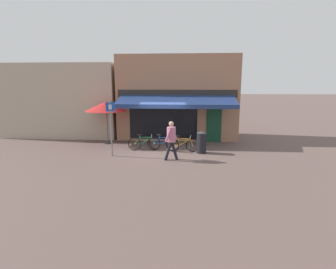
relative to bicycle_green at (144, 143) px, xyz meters
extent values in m
plane|color=brown|center=(0.93, -0.21, -0.38)|extent=(160.00, 160.00, 0.00)
cube|color=#9E7056|center=(1.64, 3.83, 2.24)|extent=(7.51, 3.00, 5.24)
cube|color=black|center=(0.81, 2.32, 0.87)|extent=(4.13, 0.04, 2.20)
cube|color=#143D28|center=(3.89, 2.32, 0.67)|extent=(0.90, 0.04, 2.10)
cube|color=#282623|center=(1.64, 2.31, 2.54)|extent=(7.14, 0.06, 0.44)
cube|color=navy|center=(1.64, 1.44, 2.22)|extent=(6.76, 1.79, 0.50)
cube|color=navy|center=(1.64, 0.56, 1.89)|extent=(6.76, 0.03, 0.20)
cube|color=tan|center=(-6.14, 4.33, 2.00)|extent=(7.65, 4.00, 4.77)
cylinder|color=#47494F|center=(1.13, 0.09, 0.17)|extent=(2.66, 0.04, 0.04)
cylinder|color=#47494F|center=(-0.15, 0.09, -0.11)|extent=(0.04, 0.04, 0.55)
cylinder|color=#47494F|center=(2.41, 0.09, -0.11)|extent=(0.04, 0.04, 0.55)
torus|color=black|center=(0.51, 0.05, -0.03)|extent=(0.72, 0.18, 0.72)
cylinder|color=#9E9EA3|center=(0.51, 0.05, -0.03)|extent=(0.08, 0.07, 0.07)
torus|color=black|center=(-0.50, -0.06, -0.03)|extent=(0.72, 0.18, 0.72)
cylinder|color=#9E9EA3|center=(-0.50, -0.06, -0.03)|extent=(0.08, 0.07, 0.07)
cylinder|color=#23703D|center=(0.12, 0.02, 0.13)|extent=(0.56, 0.12, 0.38)
cylinder|color=#23703D|center=(0.09, 0.03, 0.32)|extent=(0.62, 0.10, 0.05)
cylinder|color=#23703D|center=(-0.19, -0.01, 0.14)|extent=(0.12, 0.06, 0.38)
cylinder|color=#23703D|center=(-0.32, -0.04, -0.04)|extent=(0.36, 0.07, 0.05)
cylinder|color=#23703D|center=(-0.36, -0.03, 0.15)|extent=(0.31, 0.10, 0.37)
cylinder|color=#23703D|center=(0.45, 0.06, 0.14)|extent=(0.15, 0.05, 0.35)
cylinder|color=#9E9EA3|center=(-0.24, 0.00, 0.37)|extent=(0.06, 0.03, 0.11)
cube|color=black|center=(-0.26, 0.01, 0.44)|extent=(0.25, 0.13, 0.06)
cylinder|color=#9E9EA3|center=(0.39, 0.07, 0.38)|extent=(0.03, 0.04, 0.14)
cylinder|color=#9E9EA3|center=(0.39, 0.08, 0.45)|extent=(0.08, 0.52, 0.06)
torus|color=black|center=(1.54, -0.21, -0.03)|extent=(0.69, 0.33, 0.72)
cylinder|color=#9E9EA3|center=(1.54, -0.21, -0.03)|extent=(0.09, 0.08, 0.07)
torus|color=black|center=(0.53, 0.19, -0.03)|extent=(0.69, 0.33, 0.72)
cylinder|color=#9E9EA3|center=(0.53, 0.19, -0.03)|extent=(0.09, 0.08, 0.07)
cylinder|color=#1E4793|center=(1.15, -0.07, 0.13)|extent=(0.57, 0.27, 0.38)
cylinder|color=#1E4793|center=(1.11, -0.06, 0.32)|extent=(0.63, 0.28, 0.05)
cylinder|color=#1E4793|center=(0.85, 0.06, 0.14)|extent=(0.12, 0.06, 0.38)
cylinder|color=#1E4793|center=(0.71, 0.12, -0.03)|extent=(0.37, 0.17, 0.05)
cylinder|color=#1E4793|center=(0.67, 0.13, 0.15)|extent=(0.31, 0.16, 0.37)
cylinder|color=#1E4793|center=(1.48, -0.20, 0.14)|extent=(0.16, 0.07, 0.35)
cylinder|color=#9E9EA3|center=(0.79, 0.07, 0.38)|extent=(0.06, 0.04, 0.11)
cube|color=black|center=(0.78, 0.07, 0.45)|extent=(0.26, 0.18, 0.05)
cylinder|color=#9E9EA3|center=(1.42, -0.18, 0.38)|extent=(0.04, 0.04, 0.14)
cylinder|color=#9E9EA3|center=(1.42, -0.19, 0.45)|extent=(0.22, 0.49, 0.04)
torus|color=black|center=(2.57, -0.19, -0.03)|extent=(0.71, 0.17, 0.71)
cylinder|color=#9E9EA3|center=(2.57, -0.19, -0.03)|extent=(0.08, 0.07, 0.07)
torus|color=black|center=(1.52, -0.07, -0.03)|extent=(0.71, 0.17, 0.71)
cylinder|color=#9E9EA3|center=(1.52, -0.07, -0.03)|extent=(0.08, 0.07, 0.07)
cylinder|color=orange|center=(2.17, -0.15, 0.13)|extent=(0.58, 0.13, 0.38)
cylinder|color=orange|center=(2.13, -0.16, 0.31)|extent=(0.65, 0.11, 0.05)
cylinder|color=orange|center=(1.85, -0.12, 0.13)|extent=(0.12, 0.05, 0.37)
cylinder|color=orange|center=(1.71, -0.09, -0.04)|extent=(0.37, 0.08, 0.05)
cylinder|color=orange|center=(1.67, -0.09, 0.14)|extent=(0.32, 0.10, 0.37)
cylinder|color=orange|center=(2.51, -0.20, 0.13)|extent=(0.15, 0.04, 0.34)
cylinder|color=#9E9EA3|center=(1.79, -0.12, 0.37)|extent=(0.06, 0.03, 0.11)
cube|color=black|center=(1.78, -0.13, 0.44)|extent=(0.25, 0.13, 0.06)
cylinder|color=#9E9EA3|center=(2.45, -0.20, 0.37)|extent=(0.03, 0.04, 0.14)
cylinder|color=#9E9EA3|center=(2.45, -0.21, 0.44)|extent=(0.09, 0.52, 0.06)
cylinder|color=black|center=(1.41, -1.79, 0.05)|extent=(0.39, 0.17, 0.90)
cylinder|color=black|center=(1.68, -1.60, 0.05)|extent=(0.39, 0.17, 0.90)
cylinder|color=#B26684|center=(1.55, -1.70, 0.82)|extent=(0.44, 0.44, 0.68)
sphere|color=tan|center=(1.55, -1.70, 1.32)|extent=(0.23, 0.23, 0.23)
cylinder|color=#B26684|center=(1.67, -1.47, 0.82)|extent=(0.32, 0.16, 0.61)
cylinder|color=#B26684|center=(1.42, -1.92, 0.82)|extent=(0.32, 0.16, 0.61)
cylinder|color=black|center=(3.02, -0.37, 0.14)|extent=(0.48, 0.48, 1.04)
cone|color=#33353A|center=(3.02, -0.37, 0.71)|extent=(0.49, 0.49, 0.10)
cylinder|color=slate|center=(-1.40, -1.24, 0.97)|extent=(0.07, 0.07, 2.70)
cube|color=#14429E|center=(-1.40, -1.25, 2.03)|extent=(0.44, 0.02, 0.44)
cube|color=white|center=(-1.40, -1.26, 2.03)|extent=(0.14, 0.01, 0.22)
cylinder|color=#4C3D2D|center=(-2.42, 1.46, 0.84)|extent=(0.05, 0.05, 2.45)
cone|color=red|center=(-2.42, 1.46, 1.84)|extent=(2.47, 2.47, 0.56)
cylinder|color=#262628|center=(-2.42, 1.46, -0.35)|extent=(0.44, 0.44, 0.06)
camera|label=1|loc=(2.23, -13.49, 3.11)|focal=28.00mm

